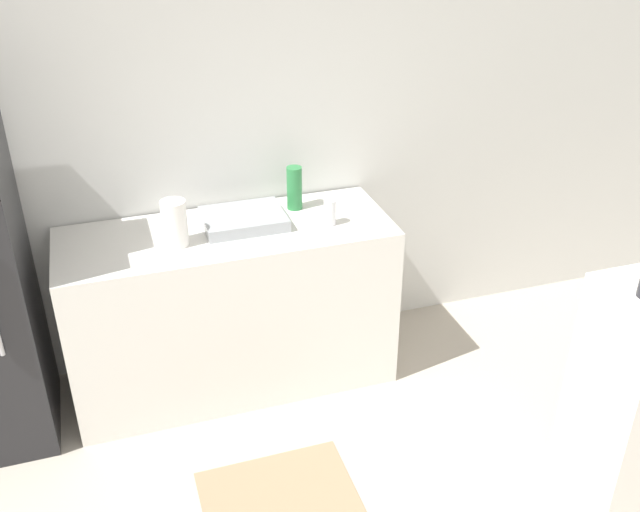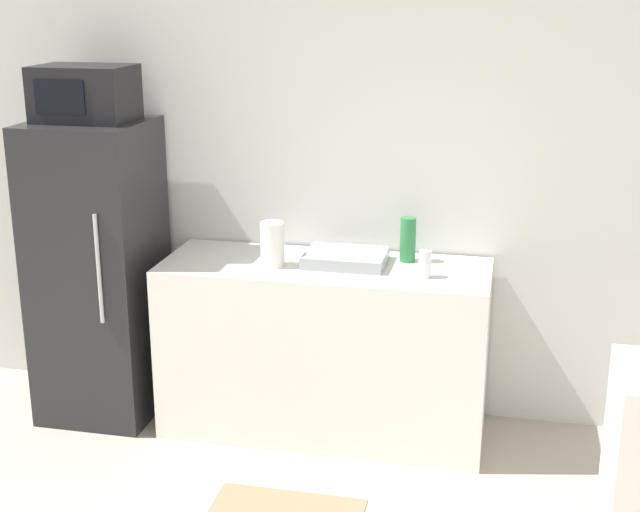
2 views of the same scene
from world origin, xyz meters
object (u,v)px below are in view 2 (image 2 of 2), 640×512
Objects in this scene: refrigerator at (99,271)px; bottle_tall at (408,240)px; bottle_short at (425,264)px; paper_towel_roll at (273,244)px; microwave at (85,93)px.

refrigerator is 6.95× the size of bottle_tall.
paper_towel_roll reaches higher than bottle_short.
paper_towel_roll is (0.96, -0.04, -0.70)m from microwave.
microwave is 1.87m from bottle_short.
bottle_short is 0.59× the size of paper_towel_roll.
microwave reaches higher than refrigerator.
microwave is (-0.00, -0.00, 0.92)m from refrigerator.
paper_towel_roll is at bearing -161.38° from bottle_tall.
bottle_tall reaches higher than bottle_short.
bottle_tall is 0.68m from paper_towel_roll.
microwave is at bearing 177.98° from bottle_short.
bottle_tall is 0.27m from bottle_short.
refrigerator is at bearing 177.56° from paper_towel_roll.
bottle_short is at bearing -1.58° from paper_towel_roll.
bottle_tall is at bearing 115.24° from bottle_short.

